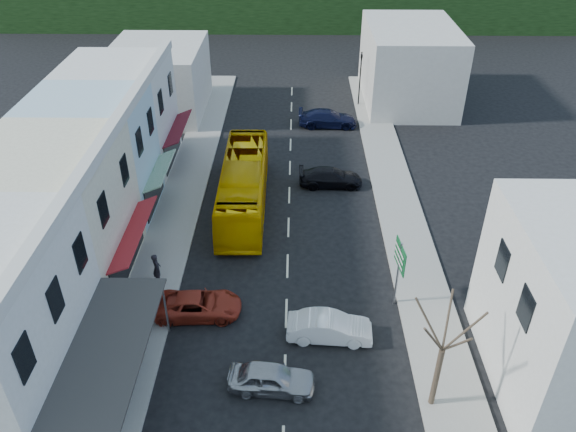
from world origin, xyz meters
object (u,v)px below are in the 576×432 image
Objects in this scene: car_silver at (271,378)px; car_red at (198,304)px; car_white at (330,328)px; direction_sign at (398,275)px; street_tree at (442,350)px; pedestrian_left at (157,270)px; traffic_signal at (360,79)px; bus at (244,187)px.

car_red is at bearing 44.96° from car_silver.
car_white is 7.00m from car_red.
direction_sign is (6.38, 5.77, 1.31)m from car_silver.
street_tree reaches higher than car_red.
street_tree is at bearing -129.46° from car_white.
street_tree reaches higher than pedestrian_left.
bus is at bearing 46.70° from traffic_signal.
car_white is (2.76, 3.20, 0.00)m from car_silver.
traffic_signal reaches higher than bus.
bus is 1.69× the size of street_tree.
bus is 6.82× the size of pedestrian_left.
traffic_signal is at bearing 61.63° from bus.
direction_sign reaches higher than car_silver.
car_silver is 34.11m from traffic_signal.
direction_sign is at bearing 73.22° from traffic_signal.
car_red is at bearing -156.65° from pedestrian_left.
direction_sign is 0.79× the size of traffic_signal.
bus is 2.26× the size of traffic_signal.
car_silver is 0.96× the size of car_red.
bus is 2.64× the size of car_white.
car_silver is 7.63m from street_tree.
pedestrian_left reaches higher than car_silver.
car_silver is 0.86× the size of traffic_signal.
car_white is at bearing 66.48° from traffic_signal.
street_tree is at bearing -60.29° from bus.
bus is at bearing -11.21° from car_red.
street_tree reaches higher than bus.
street_tree is (13.73, -8.00, 2.43)m from pedestrian_left.
pedestrian_left is 13.15m from direction_sign.
car_white is 10.24m from pedestrian_left.
car_white is at bearing -150.61° from direction_sign.
direction_sign is at bearing -87.37° from car_red.
direction_sign is at bearing 96.11° from street_tree.
pedestrian_left is (-9.41, 4.02, 0.30)m from car_white.
pedestrian_left is at bearing -117.78° from bus.
direction_sign reaches higher than pedestrian_left.
pedestrian_left is at bearing 69.99° from car_white.
car_red is 0.67× the size of street_tree.
car_white is at bearing -36.03° from car_silver.
car_white and car_red have the same top height.
bus is at bearing 26.22° from car_white.
car_white is 30.50m from traffic_signal.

